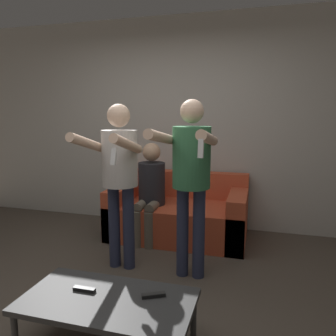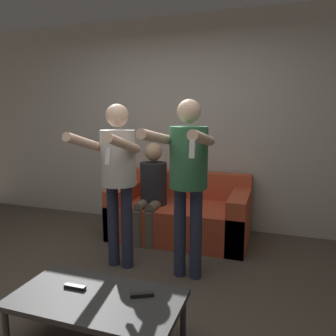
{
  "view_description": "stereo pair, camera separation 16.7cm",
  "coord_description": "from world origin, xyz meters",
  "px_view_note": "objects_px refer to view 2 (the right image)",
  "views": [
    {
      "loc": [
        1.05,
        -2.1,
        1.5
      ],
      "look_at": [
        0.14,
        1.14,
        0.93
      ],
      "focal_mm": 35.0,
      "sensor_mm": 36.0,
      "label": 1
    },
    {
      "loc": [
        1.21,
        -2.05,
        1.5
      ],
      "look_at": [
        0.14,
        1.14,
        0.93
      ],
      "focal_mm": 35.0,
      "sensor_mm": 36.0,
      "label": 2
    }
  ],
  "objects_px": {
    "remote_far": "(142,295)",
    "remote_near": "(75,287)",
    "coffee_table": "(97,301)",
    "person_seated": "(152,187)",
    "person_standing_left": "(118,168)",
    "person_standing_right": "(188,168)",
    "couch": "(181,215)"
  },
  "relations": [
    {
      "from": "remote_near",
      "to": "couch",
      "type": "bearing_deg",
      "value": 85.85
    },
    {
      "from": "person_standing_left",
      "to": "person_standing_right",
      "type": "relative_size",
      "value": 0.98
    },
    {
      "from": "couch",
      "to": "person_standing_right",
      "type": "relative_size",
      "value": 1.0
    },
    {
      "from": "remote_far",
      "to": "remote_near",
      "type": "bearing_deg",
      "value": -173.06
    },
    {
      "from": "remote_near",
      "to": "person_standing_right",
      "type": "bearing_deg",
      "value": 64.57
    },
    {
      "from": "person_seated",
      "to": "coffee_table",
      "type": "relative_size",
      "value": 1.06
    },
    {
      "from": "person_standing_right",
      "to": "person_seated",
      "type": "distance_m",
      "value": 1.08
    },
    {
      "from": "couch",
      "to": "coffee_table",
      "type": "relative_size",
      "value": 1.49
    },
    {
      "from": "couch",
      "to": "coffee_table",
      "type": "height_order",
      "value": "couch"
    },
    {
      "from": "person_standing_right",
      "to": "person_seated",
      "type": "height_order",
      "value": "person_standing_right"
    },
    {
      "from": "person_standing_right",
      "to": "coffee_table",
      "type": "xyz_separation_m",
      "value": [
        -0.3,
        -1.06,
        -0.7
      ]
    },
    {
      "from": "couch",
      "to": "coffee_table",
      "type": "bearing_deg",
      "value": -88.91
    },
    {
      "from": "person_standing_right",
      "to": "couch",
      "type": "bearing_deg",
      "value": 109.41
    },
    {
      "from": "couch",
      "to": "remote_far",
      "type": "distance_m",
      "value": 1.96
    },
    {
      "from": "couch",
      "to": "person_standing_left",
      "type": "xyz_separation_m",
      "value": [
        -0.34,
        -0.96,
        0.72
      ]
    },
    {
      "from": "person_standing_right",
      "to": "coffee_table",
      "type": "bearing_deg",
      "value": -105.93
    },
    {
      "from": "coffee_table",
      "to": "remote_near",
      "type": "bearing_deg",
      "value": 168.03
    },
    {
      "from": "person_seated",
      "to": "remote_far",
      "type": "bearing_deg",
      "value": -70.73
    },
    {
      "from": "remote_far",
      "to": "person_standing_left",
      "type": "bearing_deg",
      "value": 123.8
    },
    {
      "from": "coffee_table",
      "to": "remote_near",
      "type": "distance_m",
      "value": 0.19
    },
    {
      "from": "coffee_table",
      "to": "remote_near",
      "type": "relative_size",
      "value": 7.19
    },
    {
      "from": "couch",
      "to": "remote_near",
      "type": "distance_m",
      "value": 2.0
    },
    {
      "from": "couch",
      "to": "remote_near",
      "type": "height_order",
      "value": "couch"
    },
    {
      "from": "remote_near",
      "to": "coffee_table",
      "type": "bearing_deg",
      "value": -11.97
    },
    {
      "from": "person_seated",
      "to": "person_standing_left",
      "type": "bearing_deg",
      "value": -92.99
    },
    {
      "from": "remote_near",
      "to": "remote_far",
      "type": "relative_size",
      "value": 1.01
    },
    {
      "from": "remote_near",
      "to": "person_seated",
      "type": "bearing_deg",
      "value": 94.94
    },
    {
      "from": "couch",
      "to": "remote_far",
      "type": "relative_size",
      "value": 10.79
    },
    {
      "from": "couch",
      "to": "person_standing_right",
      "type": "bearing_deg",
      "value": -70.59
    },
    {
      "from": "person_standing_right",
      "to": "remote_near",
      "type": "xyz_separation_m",
      "value": [
        -0.49,
        -1.02,
        -0.65
      ]
    },
    {
      "from": "person_standing_left",
      "to": "person_seated",
      "type": "distance_m",
      "value": 0.85
    },
    {
      "from": "couch",
      "to": "remote_near",
      "type": "bearing_deg",
      "value": -94.15
    }
  ]
}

